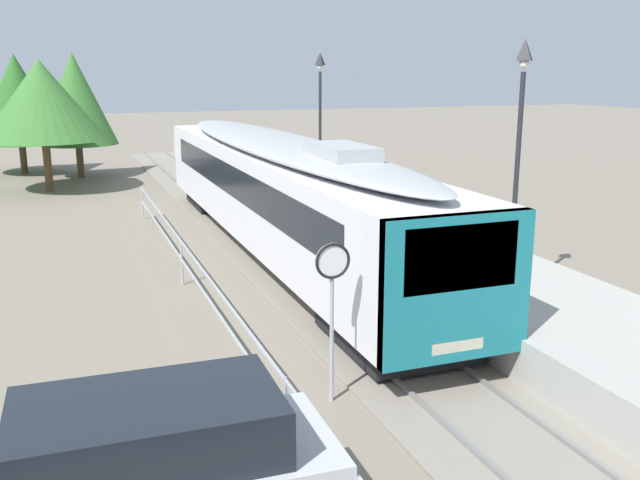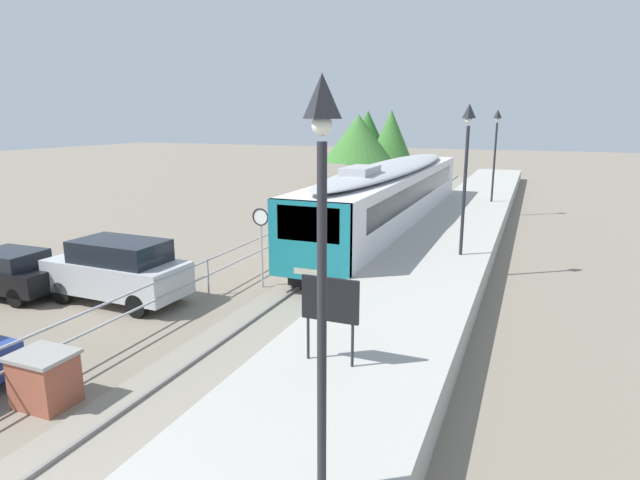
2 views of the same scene
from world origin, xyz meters
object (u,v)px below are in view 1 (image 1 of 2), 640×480
at_px(commuter_train, 277,186).
at_px(speed_limit_sign, 332,283).
at_px(platform_lamp_mid_platform, 521,110).
at_px(platform_lamp_far_end, 320,93).

height_order(commuter_train, speed_limit_sign, commuter_train).
height_order(commuter_train, platform_lamp_mid_platform, platform_lamp_mid_platform).
bearing_deg(platform_lamp_mid_platform, speed_limit_sign, -149.15).
xyz_separation_m(commuter_train, speed_limit_sign, (-2.03, -9.72, -0.03)).
bearing_deg(platform_lamp_far_end, commuter_train, -119.06).
distance_m(commuter_train, platform_lamp_mid_platform, 7.73).
bearing_deg(commuter_train, platform_lamp_mid_platform, -55.24).
height_order(platform_lamp_mid_platform, platform_lamp_far_end, same).
bearing_deg(commuter_train, speed_limit_sign, -101.80).
xyz_separation_m(platform_lamp_mid_platform, platform_lamp_far_end, (0.00, 13.52, 0.00)).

